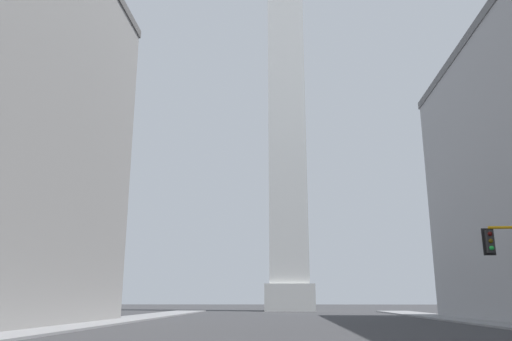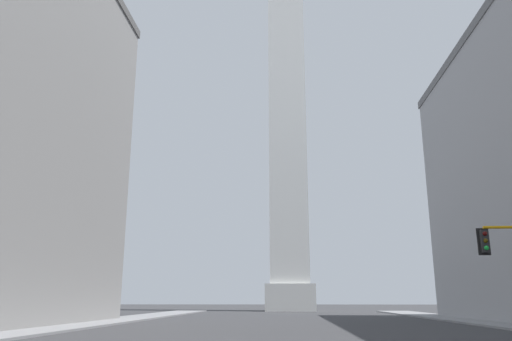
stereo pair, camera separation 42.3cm
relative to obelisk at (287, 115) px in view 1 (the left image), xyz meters
The scene contains 2 objects.
sidewalk_left 68.79m from the obelisk, 106.19° to the right, with size 5.00×106.02×0.15m, color gray.
obelisk is the anchor object (origin of this frame).
Camera 1 is at (-0.84, -0.29, 1.96)m, focal length 35.00 mm.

